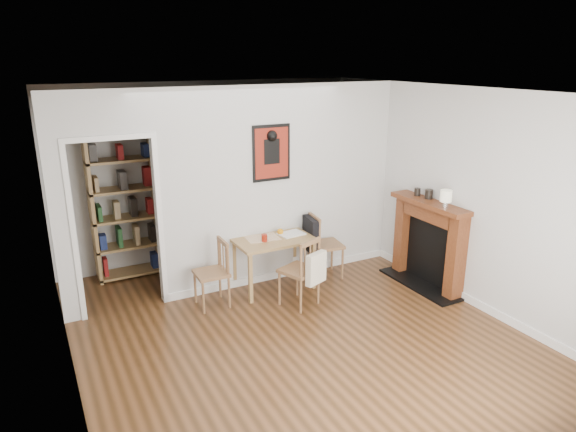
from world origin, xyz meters
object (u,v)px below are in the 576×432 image
chair_left (211,274)px  ceramic_jar_b (417,192)px  red_glass (264,238)px  ceramic_jar_a (429,194)px  bookshelf (124,204)px  chair_front (300,271)px  notebook (291,234)px  dining_table (274,245)px  chair_right (325,245)px  mantel_lamp (446,197)px  orange_fruit (280,232)px  fireplace (429,241)px

chair_left → ceramic_jar_b: bearing=-9.6°
red_glass → ceramic_jar_a: (2.02, -0.71, 0.49)m
bookshelf → chair_front: bearing=-48.7°
notebook → ceramic_jar_a: bearing=-26.2°
dining_table → chair_right: chair_right is taller
bookshelf → mantel_lamp: bearing=-36.3°
chair_left → ceramic_jar_b: size_ratio=8.15×
chair_front → notebook: size_ratio=2.72×
orange_fruit → ceramic_jar_a: 1.99m
notebook → ceramic_jar_b: (1.57, -0.60, 0.52)m
ceramic_jar_b → chair_front: bearing=-179.6°
chair_left → chair_front: (0.96, -0.47, 0.03)m
ceramic_jar_a → dining_table: bearing=158.1°
red_glass → chair_front: bearing=-68.1°
dining_table → notebook: size_ratio=3.12×
mantel_lamp → ceramic_jar_a: (0.11, 0.41, -0.08)m
chair_front → fireplace: 1.82m
notebook → ceramic_jar_a: size_ratio=2.64×
orange_fruit → fireplace: bearing=-28.9°
mantel_lamp → ceramic_jar_a: size_ratio=1.82×
chair_front → ceramic_jar_b: bearing=0.4°
chair_right → ceramic_jar_b: 1.42m
dining_table → fireplace: 2.04m
bookshelf → red_glass: (1.44, -1.34, -0.30)m
chair_front → red_glass: chair_front is taller
chair_left → red_glass: chair_left is taller
chair_left → red_glass: 0.81m
ceramic_jar_a → notebook: bearing=153.8°
dining_table → orange_fruit: bearing=32.7°
dining_table → chair_front: 0.61m
mantel_lamp → ceramic_jar_a: mantel_lamp is taller
orange_fruit → mantel_lamp: (1.62, -1.26, 0.57)m
ceramic_jar_b → ceramic_jar_a: bearing=-80.3°
bookshelf → fireplace: (3.44, -2.15, -0.42)m
ceramic_jar_b → chair_right: bearing=151.7°
chair_left → orange_fruit: size_ratio=10.19×
fireplace → red_glass: fireplace is taller
fireplace → orange_fruit: bearing=151.1°
bookshelf → red_glass: size_ratio=21.82×
bookshelf → ceramic_jar_a: size_ratio=17.20×
dining_table → mantel_lamp: bearing=-33.5°
chair_front → ceramic_jar_b: (1.78, 0.01, 0.77)m
red_glass → ceramic_jar_a: ceramic_jar_a is taller
dining_table → orange_fruit: size_ratio=12.28×
chair_left → chair_right: chair_right is taller
ceramic_jar_a → chair_front: bearing=174.7°
chair_front → mantel_lamp: 1.98m
chair_left → ceramic_jar_a: (2.77, -0.64, 0.80)m
bookshelf → ceramic_jar_a: bookshelf is taller
ceramic_jar_a → chair_right: bearing=145.5°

